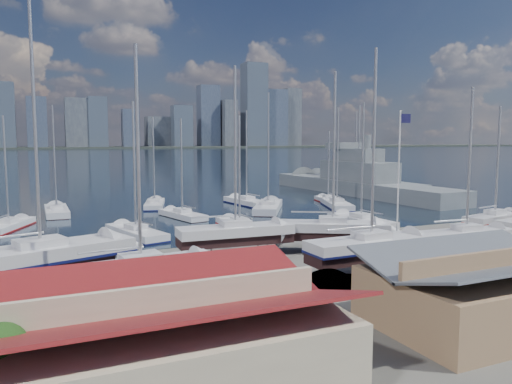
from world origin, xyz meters
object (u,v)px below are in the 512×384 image
naval_ship_east (358,185)px  flagpole (399,175)px  sailboat_cradle_0 (41,259)px  naval_ship_west (355,180)px  car_a (245,295)px

naval_ship_east → flagpole: bearing=145.4°
sailboat_cradle_0 → naval_ship_west: (62.12, 51.65, -0.59)m
sailboat_cradle_0 → naval_ship_east: sailboat_cradle_0 is taller
sailboat_cradle_0 → car_a: 14.15m
flagpole → naval_ship_west: bearing=57.6°
flagpole → sailboat_cradle_0: bearing=173.3°
naval_ship_west → flagpole: bearing=148.1°
naval_ship_east → car_a: bearing=136.1°
naval_ship_east → car_a: naval_ship_east is taller
car_a → flagpole: 18.17m
sailboat_cradle_0 → car_a: (11.18, -8.55, -1.45)m
naval_ship_east → car_a: (-44.25, -49.92, -0.85)m
car_a → naval_ship_east: bearing=58.1°
naval_ship_west → flagpole: naval_ship_west is taller
sailboat_cradle_0 → flagpole: 27.94m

